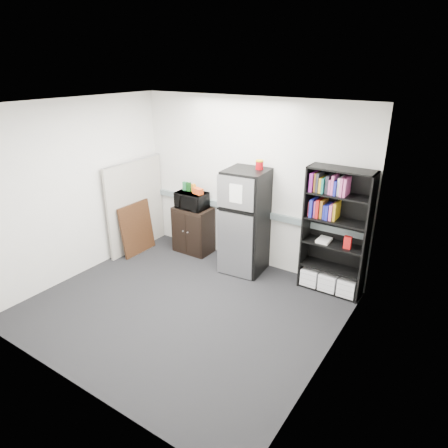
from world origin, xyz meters
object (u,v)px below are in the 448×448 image
Objects in this scene: bookshelf at (335,233)px; cubicle_partition at (136,205)px; refrigerator at (245,222)px; microwave at (192,200)px; cabinet at (193,230)px.

cubicle_partition is (-3.43, -0.49, -0.10)m from bookshelf.
microwave is at bearing 171.51° from refrigerator.
refrigerator is (2.04, 0.34, 0.02)m from cubicle_partition.
cubicle_partition is 1.98× the size of cabinet.
bookshelf is 2.26× the size of cabinet.
microwave is at bearing -90.00° from cabinet.
cabinet is 1.58× the size of microwave.
refrigerator is at bearing 9.48° from cubicle_partition.
microwave is at bearing 23.46° from cubicle_partition.
bookshelf reaches higher than microwave.
microwave is (-2.50, -0.08, 0.05)m from bookshelf.
cabinet is (-2.50, -0.06, -0.50)m from bookshelf.
refrigerator is (1.11, -0.08, 0.42)m from cabinet.
bookshelf is at bearing 8.06° from cubicle_partition.
microwave is 1.12m from refrigerator.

